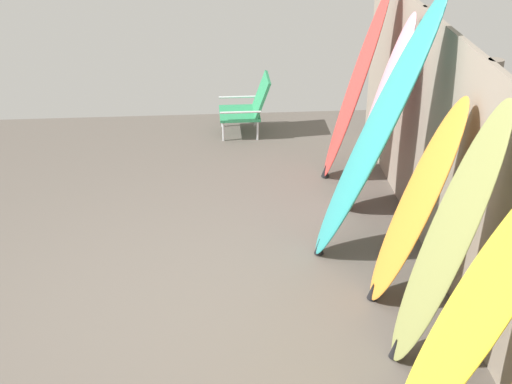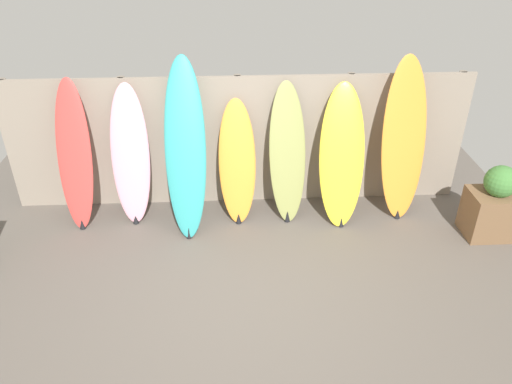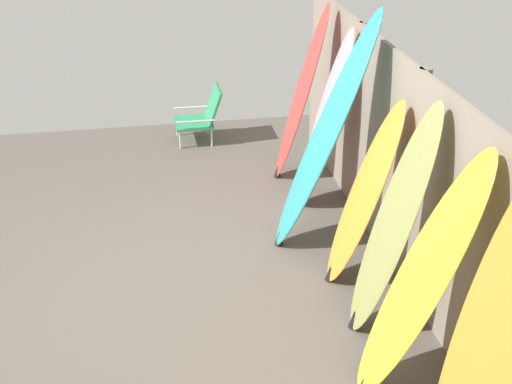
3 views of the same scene
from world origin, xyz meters
TOP-DOWN VIEW (x-y plane):
  - ground at (0.00, 0.00)m, footprint 7.68×7.68m
  - fence_back at (-0.00, 2.01)m, footprint 6.08×0.11m
  - surfboard_red_0 at (-2.05, 1.62)m, footprint 0.44×0.58m
  - surfboard_pink_1 at (-1.38, 1.69)m, footprint 0.49×0.53m
  - surfboard_teal_2 at (-0.66, 1.49)m, footprint 0.51×0.92m
  - surfboard_orange_3 at (-0.03, 1.65)m, footprint 0.49×0.59m
  - surfboard_olive_4 at (0.62, 1.64)m, footprint 0.51×0.59m
  - surfboard_yellow_5 at (1.30, 1.57)m, footprint 0.63×0.79m
  - surfboard_orange_6 at (2.09, 1.63)m, footprint 0.61×0.55m
  - beach_chair at (-3.23, 0.71)m, footprint 0.50×0.55m

SIDE VIEW (x-z plane):
  - ground at x=0.00m, z-range 0.00..0.00m
  - beach_chair at x=-3.23m, z-range 0.00..0.65m
  - surfboard_orange_3 at x=-0.03m, z-range -0.01..1.55m
  - surfboard_yellow_5 at x=1.30m, z-range -0.01..1.74m
  - surfboard_olive_4 at x=0.62m, z-range -0.02..1.76m
  - surfboard_pink_1 at x=-1.38m, z-range -0.01..1.78m
  - fence_back at x=0.00m, z-range 0.00..1.80m
  - surfboard_red_0 at x=-2.05m, z-range -0.01..1.86m
  - surfboard_orange_6 at x=2.09m, z-range -0.01..2.09m
  - surfboard_teal_2 at x=-0.66m, z-range -0.01..2.12m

